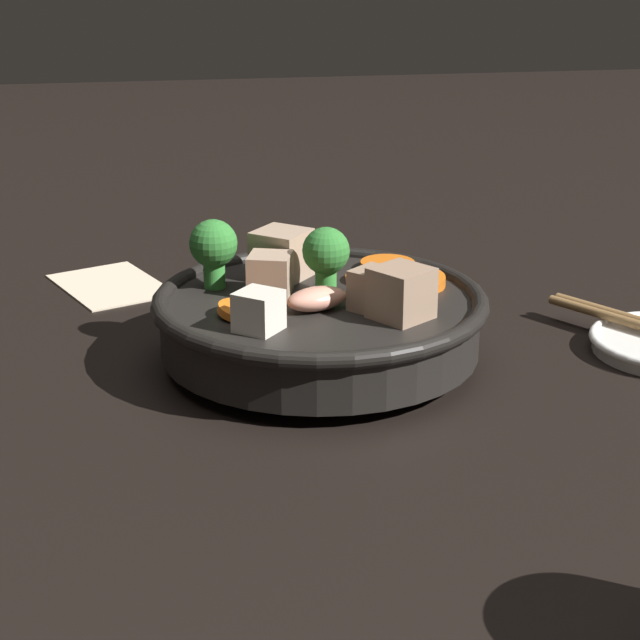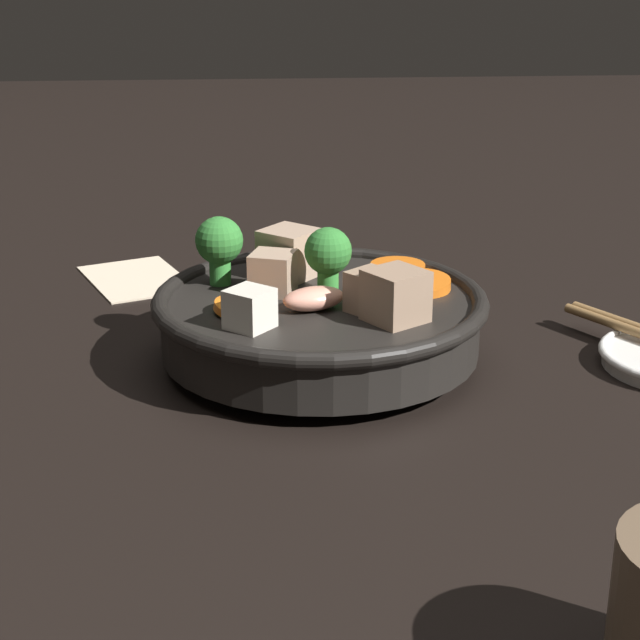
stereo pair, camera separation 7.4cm
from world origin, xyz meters
The scene contains 3 objects.
ground_plane centered at (0.00, 0.00, 0.00)m, with size 3.00×3.00×0.00m, color black.
stirfry_bowl centered at (0.00, 0.00, 0.04)m, with size 0.23×0.23×0.10m.
napkin centered at (-0.20, -0.15, 0.00)m, with size 0.13×0.11×0.00m.
Camera 1 is at (0.69, -0.12, 0.29)m, focal length 60.00 mm.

